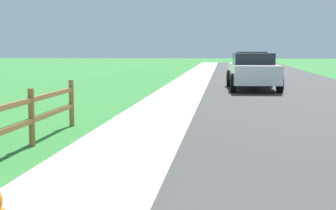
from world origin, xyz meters
The scene contains 7 objects.
ground_plane centered at (0.00, 25.00, 0.00)m, with size 120.00×120.00×0.00m, color #317A34.
road_asphalt centered at (3.50, 27.00, 0.00)m, with size 7.00×66.00×0.01m, color #363636.
curb_concrete centered at (-3.00, 27.00, 0.00)m, with size 6.00×66.00×0.01m, color #B3AB95.
grass_verge centered at (-4.50, 27.00, 0.01)m, with size 5.00×66.00×0.00m, color #317A34.
parked_suv_white centered at (1.99, 19.34, 0.79)m, with size 2.22×4.90×1.55m.
parked_car_silver centered at (2.35, 28.47, 0.80)m, with size 2.23×4.99×1.55m.
parked_car_red centered at (2.63, 38.79, 0.76)m, with size 2.37×4.56×1.49m.
Camera 1 is at (0.79, -2.49, 1.75)m, focal length 54.08 mm.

